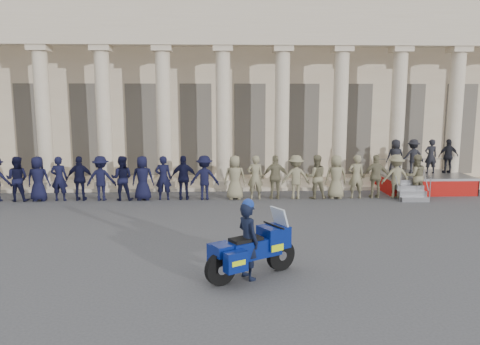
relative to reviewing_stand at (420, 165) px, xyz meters
The scene contains 6 objects.
ground 12.45m from the reviewing_stand, 143.63° to the right, with size 90.00×90.00×0.00m, color #3D3D40.
building 12.87m from the reviewing_stand, 143.46° to the left, with size 40.00×12.50×9.00m.
officer_rank 11.51m from the reviewing_stand, behind, with size 22.08×0.68×1.79m.
reviewing_stand is the anchor object (origin of this frame).
motorcycle 12.72m from the reviewing_stand, 129.34° to the right, with size 2.15×1.60×1.54m.
rider 12.84m from the reviewing_stand, 129.53° to the right, with size 0.69×0.77×1.86m.
Camera 1 is at (1.23, -12.72, 4.08)m, focal length 35.00 mm.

